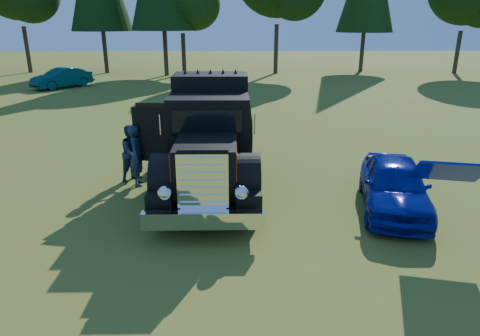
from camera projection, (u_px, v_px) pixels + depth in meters
name	position (u px, v px, depth m)	size (l,w,h in m)	color
ground	(225.00, 230.00, 9.49)	(120.00, 120.00, 0.00)	#3D5E1B
diamond_t_truck	(210.00, 142.00, 11.61)	(3.37, 7.16, 3.00)	black
hotrod_coupe	(395.00, 185.00, 10.33)	(2.28, 4.23, 1.89)	#072C9B
spectator_near	(137.00, 156.00, 11.84)	(0.62, 0.41, 1.71)	#202C4A
spectator_far	(133.00, 153.00, 12.21)	(0.79, 0.62, 1.63)	#1C2341
distant_teal_car	(62.00, 78.00, 29.49)	(1.42, 4.07, 1.34)	#093A36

